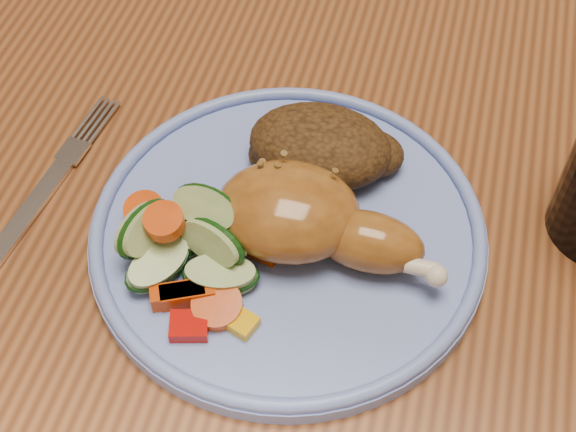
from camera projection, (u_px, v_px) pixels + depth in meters
The scene contains 7 objects.
dining_table at pixel (368, 252), 0.66m from camera, with size 0.90×1.40×0.75m.
plate at pixel (288, 234), 0.57m from camera, with size 0.28×0.28×0.01m, color #687FCC.
plate_rim at pixel (288, 225), 0.56m from camera, with size 0.28×0.28×0.01m, color #687FCC.
chicken_leg at pixel (307, 218), 0.54m from camera, with size 0.16×0.09×0.05m.
rice_pilaf at pixel (323, 148), 0.58m from camera, with size 0.11×0.08×0.05m.
vegetable_pile at pixel (186, 246), 0.53m from camera, with size 0.12×0.11×0.06m.
fork at pixel (42, 193), 0.59m from camera, with size 0.04×0.17×0.00m.
Camera 1 is at (0.03, -0.38, 1.21)m, focal length 50.00 mm.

